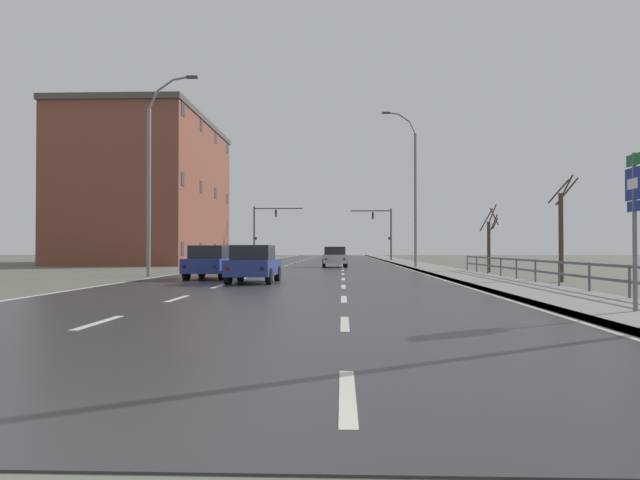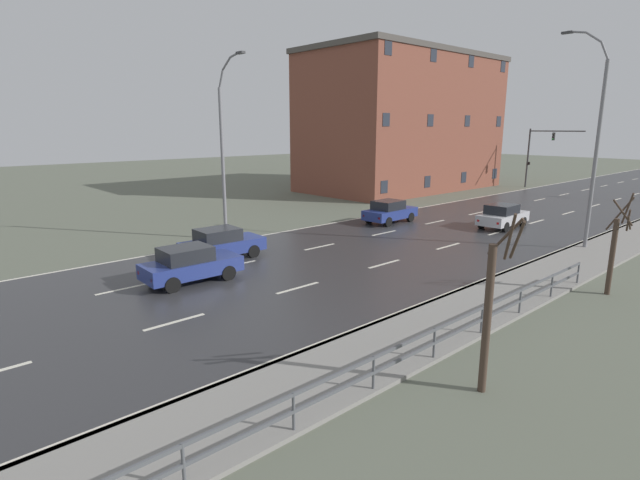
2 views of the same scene
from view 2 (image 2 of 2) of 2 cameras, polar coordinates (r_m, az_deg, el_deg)
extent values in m
cube|color=#5B6051|center=(40.87, 22.56, 2.82)|extent=(160.00, 160.00, 0.12)
cube|color=#303033|center=(51.86, 28.38, 4.30)|extent=(14.00, 120.00, 0.02)
cube|color=beige|center=(21.59, -21.98, -5.31)|extent=(0.16, 2.20, 0.01)
cube|color=beige|center=(23.83, -9.76, -2.86)|extent=(0.16, 2.20, 0.01)
cube|color=beige|center=(26.98, -0.04, -0.80)|extent=(0.16, 2.20, 0.01)
cube|color=beige|center=(30.76, 7.46, 0.81)|extent=(0.16, 2.20, 0.01)
cube|color=beige|center=(34.97, 13.24, 2.05)|extent=(0.16, 2.20, 0.01)
cube|color=beige|center=(39.47, 17.75, 2.99)|extent=(0.16, 2.20, 0.01)
cube|color=beige|center=(44.17, 21.33, 3.73)|extent=(0.16, 2.20, 0.01)
cube|color=beige|center=(49.02, 24.21, 4.31)|extent=(0.16, 2.20, 0.01)
cube|color=beige|center=(53.97, 26.57, 4.78)|extent=(0.16, 2.20, 0.01)
cube|color=beige|center=(59.00, 28.54, 5.16)|extent=(0.16, 2.20, 0.01)
cube|color=beige|center=(64.09, 30.19, 5.48)|extent=(0.16, 2.20, 0.01)
cube|color=beige|center=(69.23, 31.61, 5.75)|extent=(0.16, 2.20, 0.01)
cube|color=beige|center=(74.40, 32.82, 5.98)|extent=(0.16, 2.20, 0.01)
cube|color=beige|center=(17.50, -16.56, -9.14)|extent=(0.16, 2.20, 0.01)
cube|color=beige|center=(20.20, -2.60, -5.59)|extent=(0.16, 2.20, 0.01)
cube|color=beige|center=(23.83, 7.49, -2.78)|extent=(0.16, 2.20, 0.01)
cube|color=beige|center=(28.04, 14.70, -0.70)|extent=(0.16, 2.20, 0.01)
cube|color=beige|center=(32.60, 19.96, 0.83)|extent=(0.16, 2.20, 0.01)
cube|color=beige|center=(37.39, 23.90, 1.96)|extent=(0.16, 2.20, 0.01)
cube|color=beige|center=(42.32, 26.95, 2.84)|extent=(0.16, 2.20, 0.01)
cube|color=beige|center=(47.36, 29.35, 3.52)|extent=(0.16, 2.20, 0.01)
cube|color=beige|center=(52.47, 31.29, 4.06)|extent=(0.16, 2.20, 0.01)
cube|color=beige|center=(57.63, 32.89, 4.51)|extent=(0.16, 2.20, 0.01)
cube|color=beige|center=(54.51, 21.62, 5.31)|extent=(0.16, 120.00, 0.01)
cube|color=#515459|center=(11.57, 1.95, -15.42)|extent=(0.06, 27.91, 0.08)
cube|color=#515459|center=(11.77, 1.94, -17.13)|extent=(0.06, 27.91, 0.08)
cylinder|color=#515459|center=(9.98, -15.60, -24.18)|extent=(0.07, 0.07, 1.00)
cylinder|color=#515459|center=(11.08, -3.09, -19.54)|extent=(0.07, 0.07, 1.00)
cylinder|color=#515459|center=(12.59, 6.25, -15.30)|extent=(0.07, 0.07, 1.00)
cylinder|color=#515459|center=(14.40, 13.15, -11.79)|extent=(0.07, 0.07, 1.00)
cylinder|color=#515459|center=(16.41, 18.32, -8.98)|extent=(0.07, 0.07, 1.00)
cylinder|color=#515459|center=(18.54, 22.27, -6.75)|extent=(0.07, 0.07, 1.00)
cylinder|color=#515459|center=(20.76, 25.37, -4.97)|extent=(0.07, 0.07, 1.00)
cylinder|color=#515459|center=(23.05, 27.85, -3.52)|extent=(0.07, 0.07, 1.00)
cylinder|color=slate|center=(29.61, 29.44, 8.30)|extent=(0.20, 0.20, 9.77)
cylinder|color=slate|center=(29.87, 30.25, 18.52)|extent=(0.50, 0.11, 0.91)
cylinder|color=slate|center=(30.16, 29.28, 19.92)|extent=(0.85, 0.11, 0.64)
cylinder|color=slate|center=(30.52, 27.73, 20.66)|extent=(0.96, 0.11, 0.27)
cube|color=#333335|center=(30.71, 26.87, 20.75)|extent=(0.56, 0.24, 0.12)
cylinder|color=slate|center=(28.92, -11.24, 8.47)|extent=(0.20, 0.20, 8.60)
cylinder|color=slate|center=(28.77, -11.45, 17.93)|extent=(0.52, 0.11, 0.95)
cylinder|color=slate|center=(28.32, -10.84, 19.54)|extent=(0.88, 0.11, 0.66)
cylinder|color=slate|center=(27.62, -9.84, 20.53)|extent=(1.00, 0.11, 0.28)
cube|color=#333335|center=(27.21, -9.25, 20.74)|extent=(0.56, 0.24, 0.12)
cylinder|color=#38383A|center=(58.93, 23.05, 8.77)|extent=(0.18, 0.18, 6.33)
cylinder|color=#38383A|center=(57.69, 25.88, 11.35)|extent=(5.65, 0.12, 0.12)
cube|color=black|center=(57.81, 25.56, 10.83)|extent=(0.20, 0.28, 0.80)
sphere|color=#2D2D2D|center=(57.67, 25.53, 11.09)|extent=(0.14, 0.14, 0.14)
sphere|color=#2D2D2D|center=(57.67, 25.50, 10.83)|extent=(0.14, 0.14, 0.14)
sphere|color=green|center=(57.68, 25.48, 10.58)|extent=(0.14, 0.14, 0.14)
cube|color=black|center=(58.83, 23.17, 8.20)|extent=(0.18, 0.12, 0.32)
cube|color=#B7B7BC|center=(34.31, 20.53, 2.42)|extent=(1.92, 4.17, 0.64)
cube|color=black|center=(33.99, 20.43, 3.40)|extent=(1.64, 2.06, 0.60)
cube|color=slate|center=(34.84, 21.10, 3.53)|extent=(1.41, 0.14, 0.51)
cylinder|color=black|center=(35.19, 22.57, 1.97)|extent=(0.25, 0.67, 0.66)
cylinder|color=black|center=(35.84, 20.20, 2.35)|extent=(0.25, 0.67, 0.66)
cylinder|color=black|center=(32.90, 20.79, 1.41)|extent=(0.25, 0.67, 0.66)
cylinder|color=black|center=(33.59, 18.30, 1.82)|extent=(0.25, 0.67, 0.66)
cube|color=red|center=(32.80, 17.96, 2.16)|extent=(0.16, 0.05, 0.14)
cube|color=red|center=(32.23, 20.02, 1.82)|extent=(0.16, 0.05, 0.14)
cube|color=navy|center=(21.54, -14.70, -3.08)|extent=(1.85, 4.14, 0.64)
cube|color=black|center=(21.28, -15.40, -1.59)|extent=(1.61, 2.04, 0.60)
cube|color=slate|center=(21.69, -13.14, -1.24)|extent=(1.41, 0.11, 0.51)
cylinder|color=black|center=(21.50, -10.65, -3.79)|extent=(0.24, 0.66, 0.66)
cylinder|color=black|center=(22.87, -12.70, -2.87)|extent=(0.24, 0.66, 0.66)
cylinder|color=black|center=(20.42, -16.84, -5.04)|extent=(0.24, 0.66, 0.66)
cylinder|color=black|center=(21.86, -18.59, -3.98)|extent=(0.24, 0.66, 0.66)
cube|color=red|center=(21.38, -20.37, -3.60)|extent=(0.16, 0.04, 0.14)
cube|color=red|center=(20.19, -19.04, -4.45)|extent=(0.16, 0.04, 0.14)
cube|color=navy|center=(34.20, 8.17, 3.09)|extent=(1.94, 4.18, 0.64)
cube|color=black|center=(33.90, 7.95, 4.07)|extent=(1.65, 2.07, 0.60)
cube|color=slate|center=(34.65, 8.91, 4.20)|extent=(1.41, 0.14, 0.51)
cylinder|color=black|center=(34.80, 10.49, 2.64)|extent=(0.25, 0.67, 0.66)
cylinder|color=black|center=(35.73, 8.36, 2.98)|extent=(0.25, 0.67, 0.66)
cylinder|color=black|center=(32.77, 7.93, 2.10)|extent=(0.25, 0.67, 0.66)
cylinder|color=black|center=(33.76, 5.75, 2.48)|extent=(0.25, 0.67, 0.66)
cube|color=red|center=(33.04, 5.12, 2.82)|extent=(0.16, 0.05, 0.14)
cube|color=red|center=(32.22, 6.91, 2.52)|extent=(0.16, 0.05, 0.14)
cube|color=navy|center=(24.99, -11.26, -0.69)|extent=(1.91, 4.16, 0.64)
cube|color=black|center=(24.74, -11.83, 0.62)|extent=(1.63, 2.06, 0.60)
cube|color=slate|center=(25.19, -9.92, 0.87)|extent=(1.41, 0.13, 0.51)
cylinder|color=black|center=(25.00, -7.78, -1.31)|extent=(0.24, 0.67, 0.66)
cylinder|color=black|center=(26.35, -9.66, -0.63)|extent=(0.24, 0.67, 0.66)
cylinder|color=black|center=(23.80, -12.96, -2.26)|extent=(0.24, 0.67, 0.66)
cylinder|color=black|center=(25.22, -14.64, -1.49)|extent=(0.24, 0.67, 0.66)
cube|color=red|center=(24.71, -16.12, -1.12)|extent=(0.16, 0.05, 0.14)
cube|color=red|center=(23.54, -14.81, -1.73)|extent=(0.16, 0.05, 0.14)
cube|color=brown|center=(53.77, 9.58, 13.06)|extent=(11.53, 21.23, 13.37)
cube|color=#4C4742|center=(54.24, 9.87, 20.41)|extent=(11.76, 21.66, 0.50)
cube|color=#282D38|center=(43.12, 7.49, 6.15)|extent=(0.04, 0.90, 1.10)
cube|color=#282D38|center=(48.04, 12.41, 6.65)|extent=(0.04, 0.90, 1.10)
cube|color=#282D38|center=(53.24, 16.40, 7.02)|extent=(0.04, 0.90, 1.10)
cube|color=#282D38|center=(58.66, 19.67, 7.30)|extent=(0.04, 0.90, 1.10)
cube|color=#282D38|center=(42.83, 7.72, 13.73)|extent=(0.04, 0.90, 1.10)
cube|color=#282D38|center=(47.78, 12.75, 13.44)|extent=(0.04, 0.90, 1.10)
cube|color=#282D38|center=(53.01, 16.80, 13.14)|extent=(0.04, 0.90, 1.10)
cube|color=#282D38|center=(58.44, 20.10, 12.85)|extent=(0.04, 0.90, 1.10)
cube|color=#282D38|center=(43.29, 7.97, 21.27)|extent=(0.04, 0.90, 1.10)
cube|color=#282D38|center=(48.19, 13.11, 20.21)|extent=(0.04, 0.90, 1.10)
cube|color=#282D38|center=(53.38, 17.22, 19.24)|extent=(0.04, 0.90, 1.10)
cube|color=#282D38|center=(58.78, 20.56, 18.38)|extent=(0.04, 0.90, 1.10)
cylinder|color=#423328|center=(12.68, 18.89, -8.82)|extent=(0.20, 0.20, 3.79)
cylinder|color=#423328|center=(12.45, 20.76, 0.34)|extent=(0.91, 0.19, 1.07)
cylinder|color=#423328|center=(12.25, 21.98, -0.05)|extent=(0.73, 0.87, 1.16)
cylinder|color=#423328|center=(12.18, 21.26, 0.30)|extent=(0.52, 0.62, 1.27)
cylinder|color=#423328|center=(22.21, 30.87, -1.72)|extent=(0.20, 0.20, 3.04)
cylinder|color=#423328|center=(22.29, 31.55, 2.62)|extent=(0.85, 0.17, 1.40)
cylinder|color=#423328|center=(21.51, 31.81, 2.72)|extent=(0.65, 0.59, 1.02)
cylinder|color=#423328|center=(21.99, 32.21, 3.12)|extent=(0.46, 0.56, 1.30)
cylinder|color=#423328|center=(21.90, 32.35, 1.73)|extent=(0.18, 0.85, 0.69)
cylinder|color=#423328|center=(21.95, 32.27, 1.93)|extent=(0.29, 0.75, 0.96)
camera|label=1|loc=(21.85, -84.64, -12.42)|focal=33.38mm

